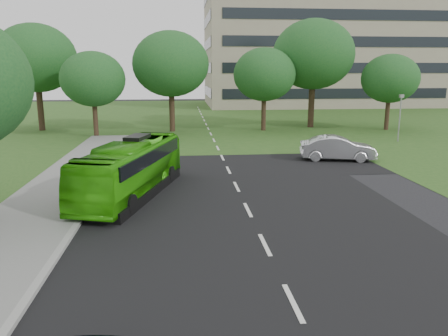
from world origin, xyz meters
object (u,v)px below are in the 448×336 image
tree_park_d (313,54)px  tree_park_e (390,79)px  tree_park_c (264,75)px  bus (131,169)px  sedan (337,148)px  camera_pole (400,111)px  office_building (320,33)px  tree_park_f (36,58)px  tree_park_b (171,64)px  tree_park_a (93,79)px

tree_park_d → tree_park_e: (7.26, -2.97, -2.48)m
tree_park_c → tree_park_e: 12.96m
bus → sedan: bearing=45.3°
camera_pole → office_building: bearing=83.0°
tree_park_c → tree_park_f: bearing=174.3°
tree_park_b → camera_pole: bearing=-23.4°
sedan → tree_park_a: bearing=67.6°
office_building → sedan: 52.80m
tree_park_f → sedan: size_ratio=2.11×
tree_park_c → camera_pole: size_ratio=2.05×
bus → camera_pole: bearing=50.6°
tree_park_a → tree_park_b: 7.81m
tree_park_f → office_building: bearing=38.8°
tree_park_a → sedan: (18.67, -12.86, -4.48)m
office_building → tree_park_b: bearing=-127.4°
sedan → tree_park_d: bearing=1.2°
tree_park_b → sedan: tree_park_b is taller
tree_park_c → tree_park_f: size_ratio=0.78×
tree_park_c → bus: (-11.01, -23.16, -4.34)m
office_building → sedan: office_building is taller
bus → camera_pole: 26.01m
tree_park_f → tree_park_d: bearing=-0.3°
office_building → tree_park_e: office_building is taller
sedan → bus: bearing=131.4°
tree_park_b → bus: tree_park_b is taller
tree_park_d → sedan: 19.48m
tree_park_f → bus: 28.71m
tree_park_c → sedan: bearing=-82.0°
tree_park_a → tree_park_c: 16.71m
camera_pole → tree_park_d: bearing=115.1°
tree_park_a → tree_park_d: bearing=12.8°
tree_park_a → tree_park_e: bearing=4.0°
tree_park_a → camera_pole: size_ratio=1.92×
tree_park_a → sedan: size_ratio=1.54×
tree_park_e → camera_pole: tree_park_e is taller
tree_park_b → tree_park_a: bearing=-156.6°
tree_park_b → tree_park_c: bearing=-1.0°
office_building → tree_park_f: size_ratio=3.74×
tree_park_c → sedan: (2.22, -15.74, -4.84)m
office_building → bus: (-27.34, -56.94, -11.16)m
tree_park_f → tree_park_b: bearing=-8.9°
tree_park_e → tree_park_b: bearing=177.4°
tree_park_b → tree_park_e: tree_park_b is taller
sedan → tree_park_f: bearing=66.5°
tree_park_b → tree_park_c: 9.46m
office_building → sedan: bearing=-105.9°
sedan → office_building: bearing=-3.8°
tree_park_a → camera_pole: 27.52m
tree_park_a → tree_park_d: 22.81m
tree_park_f → camera_pole: 35.26m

